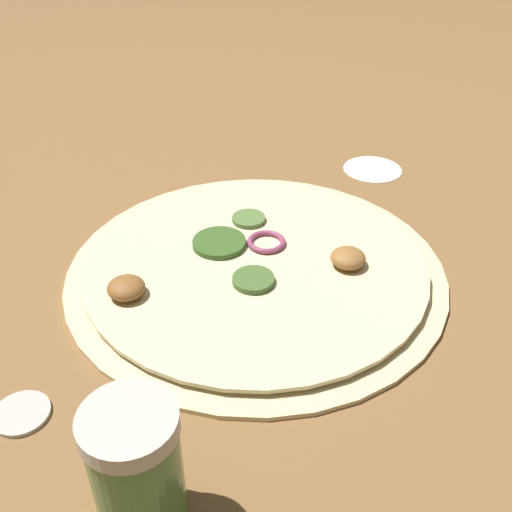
% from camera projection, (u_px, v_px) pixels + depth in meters
% --- Properties ---
extents(ground_plane, '(3.00, 3.00, 0.00)m').
position_uv_depth(ground_plane, '(256.00, 272.00, 0.59)').
color(ground_plane, brown).
extents(pizza, '(0.37, 0.37, 0.03)m').
position_uv_depth(pizza, '(255.00, 266.00, 0.59)').
color(pizza, beige).
rests_on(pizza, ground_plane).
extents(spice_jar, '(0.06, 0.06, 0.10)m').
position_uv_depth(spice_jar, '(137.00, 472.00, 0.35)').
color(spice_jar, '#4C7F42').
rests_on(spice_jar, ground_plane).
extents(loose_cap, '(0.04, 0.04, 0.01)m').
position_uv_depth(loose_cap, '(21.00, 412.00, 0.45)').
color(loose_cap, beige).
rests_on(loose_cap, ground_plane).
extents(flour_patch, '(0.07, 0.07, 0.00)m').
position_uv_depth(flour_patch, '(373.00, 169.00, 0.77)').
color(flour_patch, white).
rests_on(flour_patch, ground_plane).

